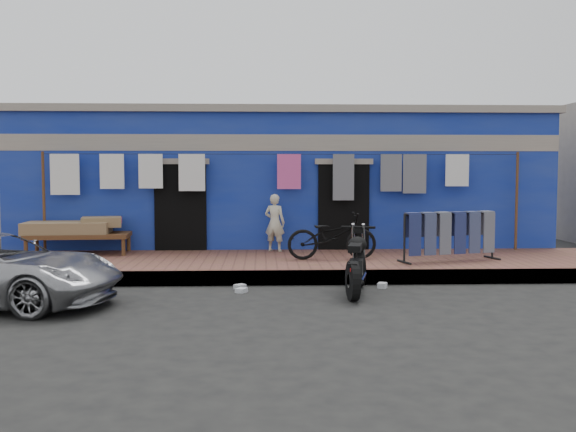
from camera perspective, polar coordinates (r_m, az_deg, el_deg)
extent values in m
plane|color=black|center=(9.48, 0.49, -7.80)|extent=(80.00, 80.00, 0.00)
cube|color=brown|center=(12.41, -0.19, -4.41)|extent=(28.00, 3.00, 0.25)
cube|color=gray|center=(10.97, 0.09, -5.51)|extent=(28.00, 0.10, 0.25)
cube|color=#102797|center=(16.28, -0.71, 2.80)|extent=(12.00, 5.00, 3.20)
cube|color=#9E9384|center=(13.85, -0.43, 6.52)|extent=(12.00, 0.14, 0.35)
cube|color=#9E9384|center=(16.33, -0.71, 8.70)|extent=(12.20, 5.20, 0.16)
cube|color=black|center=(13.88, -9.53, 0.27)|extent=(1.10, 0.10, 2.10)
cube|color=black|center=(13.89, 4.96, 0.31)|extent=(1.10, 0.10, 2.10)
cylinder|color=brown|center=(14.27, -20.88, 1.17)|extent=(0.06, 0.06, 2.10)
cylinder|color=brown|center=(14.59, 19.66, 1.25)|extent=(0.06, 0.06, 2.10)
cylinder|color=black|center=(13.53, -0.38, 5.53)|extent=(10.00, 0.01, 0.01)
cube|color=silver|center=(14.12, -19.22, 3.51)|extent=(0.60, 0.02, 0.85)
cube|color=silver|center=(13.87, -15.38, 3.84)|extent=(0.50, 0.02, 0.73)
cube|color=silver|center=(13.72, -12.11, 3.92)|extent=(0.50, 0.02, 0.72)
cube|color=silver|center=(13.60, -8.54, 3.84)|extent=(0.55, 0.02, 0.78)
cube|color=#D34B94|center=(13.53, 0.09, 3.97)|extent=(0.50, 0.02, 0.73)
cube|color=slate|center=(13.63, 4.96, 3.45)|extent=(0.45, 0.02, 0.98)
cube|color=slate|center=(13.79, 9.15, 3.81)|extent=(0.45, 0.02, 0.79)
cube|color=slate|center=(13.90, 11.20, 3.70)|extent=(0.50, 0.02, 0.83)
cube|color=silver|center=(14.14, 14.81, 3.95)|extent=(0.50, 0.02, 0.68)
imported|color=beige|center=(13.51, -1.19, -0.60)|extent=(0.51, 0.43, 1.21)
imported|color=black|center=(12.31, 3.94, -1.32)|extent=(1.73, 0.70, 1.10)
cube|color=silver|center=(10.64, -4.30, -6.29)|extent=(0.22, 0.22, 0.08)
cube|color=silver|center=(10.82, 8.38, -6.12)|extent=(0.19, 0.22, 0.09)
cube|color=silver|center=(10.35, -4.16, -6.61)|extent=(0.21, 0.22, 0.07)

